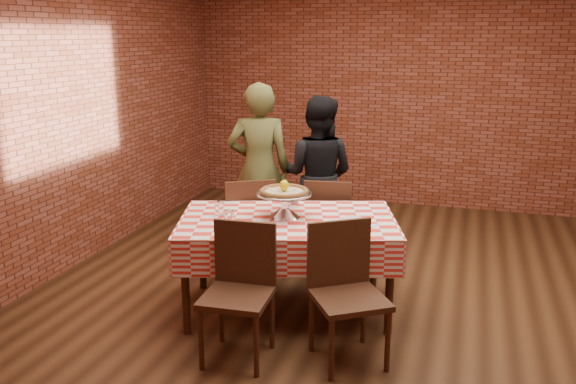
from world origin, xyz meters
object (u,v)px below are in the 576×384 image
Objects in this scene: pizza at (284,192)px; chair_far_right at (329,224)px; diner_black at (318,175)px; pizza_stand at (284,205)px; condiment_caddy at (294,198)px; chair_far_left at (248,225)px; diner_olive at (259,169)px; chair_near_left at (237,296)px; water_glass_right at (220,209)px; chair_near_right at (349,297)px; water_glass_left at (229,218)px; table at (288,265)px.

pizza is 0.42× the size of chair_far_right.
pizza_stand is at bearing 95.98° from diner_black.
pizza_stand is 0.31m from condiment_caddy.
diner_black reaches higher than condiment_caddy.
chair_far_left reaches higher than chair_far_right.
chair_near_left is at bearing 87.44° from diner_olive.
condiment_caddy reaches higher than water_glass_right.
pizza is at bearing 95.98° from diner_black.
pizza_stand is 0.47× the size of chair_near_right.
chair_near_left is 0.54× the size of diner_olive.
condiment_caddy is (0.48, 0.42, 0.01)m from water_glass_right.
water_glass_left is at bearing 83.11° from diner_olive.
pizza is 0.53m from water_glass_right.
chair_near_right is at bearing -19.64° from water_glass_left.
condiment_caddy is at bearing 93.08° from pizza_stand.
water_glass_left is at bearing -49.89° from water_glass_right.
diner_black is (-0.08, 1.36, -0.18)m from pizza.
table is 0.89m from chair_near_right.
water_glass_left is (-0.33, -0.31, -0.04)m from pizza_stand.
water_glass_left is at bearing 84.03° from diner_black.
water_glass_right is 0.64m from condiment_caddy.
diner_olive reaches higher than chair_far_right.
water_glass_right is 0.12× the size of chair_near_left.
chair_far_right is at bearing 74.48° from chair_near_right.
table is 3.72× the size of pizza_stand.
table is at bearing 74.77° from chair_far_right.
condiment_caddy is 0.14× the size of chair_near_left.
chair_near_right is at bearing -64.92° from condiment_caddy.
water_glass_left is at bearing -137.00° from pizza_stand.
diner_olive is at bearing -28.16° from chair_far_right.
water_glass_left is 0.86× the size of condiment_caddy.
water_glass_right is 0.12× the size of chair_near_right.
pizza_stand is 0.28× the size of diner_black.
pizza_stand is at bearing 43.00° from water_glass_left.
chair_far_left is 1.03× the size of chair_far_right.
table is 0.97× the size of diner_olive.
chair_near_right is at bearing 112.63° from diner_black.
table is 1.44m from diner_olive.
chair_far_left is (-1.18, 1.23, -0.00)m from chair_near_right.
table is 1.83× the size of chair_far_right.
diner_olive reaches higher than chair_near_right.
chair_near_left is (-0.06, -0.85, -0.40)m from pizza_stand.
pizza_stand reaches higher than chair_near_right.
pizza_stand is 0.10m from pizza.
condiment_caddy is (-0.02, 0.31, -0.03)m from pizza_stand.
water_glass_right reaches higher than table.
chair_far_left is at bearing 100.26° from chair_near_right.
chair_near_left is at bearing -63.58° from water_glass_left.
diner_black is at bearing 81.55° from water_glass_left.
condiment_caddy is 0.08× the size of diner_black.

